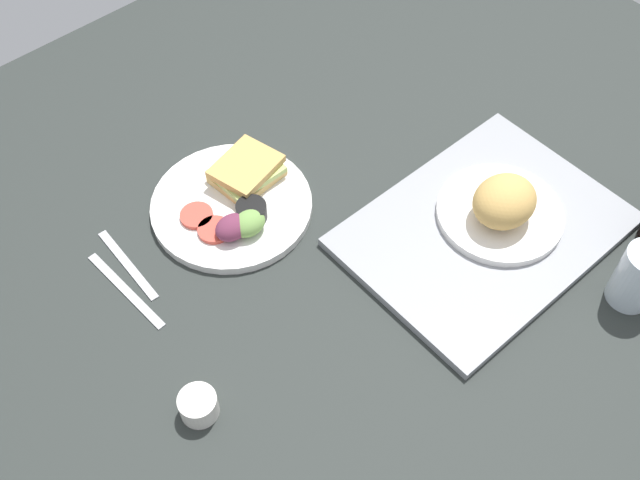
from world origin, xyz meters
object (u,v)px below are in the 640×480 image
(plate_with_salad, at_px, (236,202))
(espresso_cup, at_px, (198,406))
(bread_plate_near, at_px, (502,207))
(fork, at_px, (128,264))
(knife, at_px, (126,290))
(serving_tray, at_px, (484,230))
(drinking_glass, at_px, (638,277))

(plate_with_salad, height_order, espresso_cup, plate_with_salad)
(bread_plate_near, height_order, fork, bread_plate_near)
(plate_with_salad, height_order, knife, plate_with_salad)
(fork, height_order, knife, same)
(serving_tray, relative_size, knife, 2.37)
(fork, bearing_deg, bread_plate_near, 58.48)
(plate_with_salad, relative_size, drinking_glass, 2.50)
(serving_tray, distance_m, espresso_cup, 0.55)
(espresso_cup, relative_size, knife, 0.29)
(serving_tray, height_order, espresso_cup, espresso_cup)
(serving_tray, distance_m, fork, 0.59)
(fork, bearing_deg, plate_with_salad, 86.01)
(bread_plate_near, height_order, knife, bread_plate_near)
(bread_plate_near, xyz_separation_m, knife, (0.54, -0.31, -0.05))
(bread_plate_near, xyz_separation_m, fork, (0.51, -0.35, -0.05))
(drinking_glass, relative_size, espresso_cup, 1.98)
(fork, bearing_deg, drinking_glass, 46.46)
(serving_tray, bearing_deg, espresso_cup, -6.25)
(bread_plate_near, relative_size, espresso_cup, 3.80)
(fork, bearing_deg, knife, -34.19)
(fork, xyz_separation_m, knife, (0.03, 0.04, 0.00))
(serving_tray, xyz_separation_m, drinking_glass, (-0.07, 0.24, 0.05))
(espresso_cup, bearing_deg, drinking_glass, 154.58)
(serving_tray, height_order, drinking_glass, drinking_glass)
(drinking_glass, relative_size, fork, 0.65)
(espresso_cup, distance_m, fork, 0.29)
(plate_with_salad, xyz_separation_m, knife, (0.24, 0.02, -0.01))
(espresso_cup, bearing_deg, serving_tray, 173.75)
(knife, bearing_deg, espresso_cup, -10.68)
(espresso_cup, bearing_deg, bread_plate_near, 173.70)
(fork, bearing_deg, espresso_cup, -10.04)
(knife, bearing_deg, drinking_glass, 44.63)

